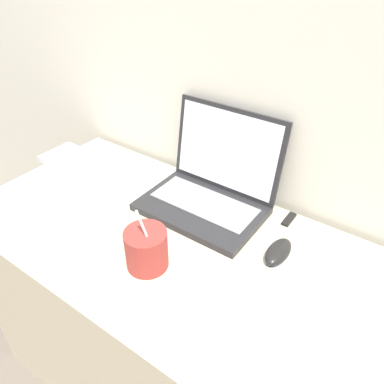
{
  "coord_description": "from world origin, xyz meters",
  "views": [
    {
      "loc": [
        0.47,
        -0.26,
        1.35
      ],
      "look_at": [
        0.02,
        0.38,
        0.79
      ],
      "focal_mm": 35.0,
      "sensor_mm": 36.0,
      "label": 1
    }
  ],
  "objects": [
    {
      "name": "computer_mouse",
      "position": [
        0.27,
        0.38,
        0.71
      ],
      "size": [
        0.05,
        0.11,
        0.03
      ],
      "color": "#B2B2B7",
      "rests_on": "desk"
    },
    {
      "name": "drink_cup",
      "position": [
        0.03,
        0.18,
        0.75
      ],
      "size": [
        0.1,
        0.1,
        0.17
      ],
      "color": "#9E332D",
      "rests_on": "desk"
    },
    {
      "name": "laptop",
      "position": [
        0.02,
        0.47,
        0.76
      ],
      "size": [
        0.33,
        0.26,
        0.26
      ],
      "color": "#232326",
      "rests_on": "desk"
    },
    {
      "name": "desk",
      "position": [
        0.0,
        0.29,
        0.35
      ],
      "size": [
        1.12,
        0.57,
        0.7
      ],
      "color": "beige",
      "rests_on": "ground_plane"
    },
    {
      "name": "usb_stick",
      "position": [
        0.23,
        0.53,
        0.7
      ],
      "size": [
        0.02,
        0.06,
        0.01
      ],
      "color": "black",
      "rests_on": "desk"
    },
    {
      "name": "external_keyboard",
      "position": [
        -0.4,
        0.39,
        0.71
      ],
      "size": [
        0.39,
        0.13,
        0.02
      ],
      "color": "silver",
      "rests_on": "desk"
    }
  ]
}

